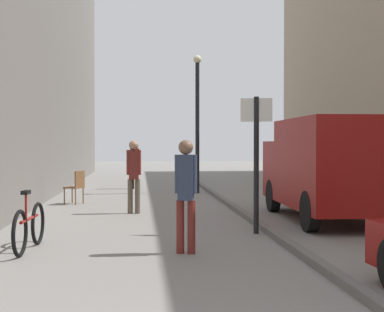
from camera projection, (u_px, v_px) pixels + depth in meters
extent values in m
plane|color=gray|center=(173.00, 209.00, 14.75)|extent=(80.00, 80.00, 0.00)
cube|color=#615F5B|center=(232.00, 206.00, 14.90)|extent=(0.16, 40.00, 0.12)
cylinder|color=brown|center=(130.00, 196.00, 13.70)|extent=(0.13, 0.13, 0.84)
cylinder|color=brown|center=(138.00, 196.00, 13.71)|extent=(0.13, 0.13, 0.84)
cube|color=maroon|center=(134.00, 165.00, 13.69)|extent=(0.24, 0.20, 0.72)
cylinder|color=maroon|center=(129.00, 162.00, 13.68)|extent=(0.10, 0.10, 0.61)
cylinder|color=maroon|center=(139.00, 162.00, 13.69)|extent=(0.10, 0.10, 0.61)
sphere|color=#9E755B|center=(134.00, 145.00, 13.68)|extent=(0.23, 0.23, 0.23)
cylinder|color=black|center=(132.00, 178.00, 21.21)|extent=(0.12, 0.12, 0.83)
cylinder|color=black|center=(137.00, 178.00, 21.20)|extent=(0.12, 0.12, 0.83)
cube|color=maroon|center=(135.00, 158.00, 21.19)|extent=(0.26, 0.23, 0.70)
cylinder|color=maroon|center=(131.00, 156.00, 21.20)|extent=(0.10, 0.10, 0.60)
cylinder|color=maroon|center=(138.00, 156.00, 21.17)|extent=(0.10, 0.10, 0.60)
sphere|color=tan|center=(135.00, 145.00, 21.18)|extent=(0.23, 0.23, 0.23)
cylinder|color=maroon|center=(180.00, 227.00, 8.72)|extent=(0.12, 0.12, 0.83)
cylinder|color=maroon|center=(191.00, 227.00, 8.70)|extent=(0.12, 0.12, 0.83)
cube|color=#2D3851|center=(186.00, 177.00, 8.69)|extent=(0.27, 0.25, 0.71)
cylinder|color=#2D3851|center=(178.00, 174.00, 8.71)|extent=(0.10, 0.10, 0.60)
cylinder|color=#2D3851|center=(194.00, 174.00, 8.67)|extent=(0.10, 0.10, 0.60)
sphere|color=brown|center=(186.00, 147.00, 8.68)|extent=(0.23, 0.23, 0.23)
cube|color=maroon|center=(340.00, 163.00, 11.90)|extent=(2.16, 3.50, 1.91)
cube|color=maroon|center=(308.00, 169.00, 14.30)|extent=(2.12, 1.39, 1.43)
cube|color=black|center=(303.00, 157.00, 14.76)|extent=(1.76, 0.08, 0.63)
cylinder|color=black|center=(273.00, 196.00, 14.11)|extent=(0.24, 0.80, 0.80)
cylinder|color=black|center=(346.00, 195.00, 14.25)|extent=(0.24, 0.80, 0.80)
cylinder|color=black|center=(310.00, 211.00, 10.82)|extent=(0.24, 0.80, 0.80)
cylinder|color=black|center=(256.00, 165.00, 10.63)|extent=(0.10, 0.10, 2.60)
cube|color=white|center=(256.00, 110.00, 10.60)|extent=(0.59, 0.18, 0.44)
cylinder|color=black|center=(197.00, 128.00, 19.35)|extent=(0.14, 0.14, 4.50)
sphere|color=beige|center=(197.00, 59.00, 19.29)|extent=(0.28, 0.28, 0.28)
torus|color=black|center=(38.00, 223.00, 9.47)|extent=(0.12, 0.72, 0.72)
torus|color=black|center=(20.00, 233.00, 8.42)|extent=(0.12, 0.72, 0.72)
cylinder|color=maroon|center=(29.00, 219.00, 8.95)|extent=(0.12, 0.95, 0.05)
cylinder|color=maroon|center=(26.00, 206.00, 8.75)|extent=(0.04, 0.04, 0.40)
cube|color=black|center=(26.00, 192.00, 8.75)|extent=(0.12, 0.25, 0.06)
cylinder|color=brown|center=(64.00, 196.00, 15.76)|extent=(0.04, 0.04, 0.45)
cylinder|color=brown|center=(72.00, 195.00, 16.11)|extent=(0.04, 0.04, 0.45)
cylinder|color=brown|center=(76.00, 197.00, 15.62)|extent=(0.04, 0.04, 0.45)
cylinder|color=brown|center=(83.00, 196.00, 15.96)|extent=(0.04, 0.04, 0.45)
cube|color=brown|center=(74.00, 187.00, 15.85)|extent=(0.60, 0.60, 0.04)
cube|color=brown|center=(80.00, 179.00, 15.77)|extent=(0.24, 0.41, 0.45)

